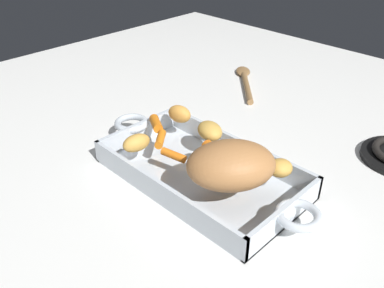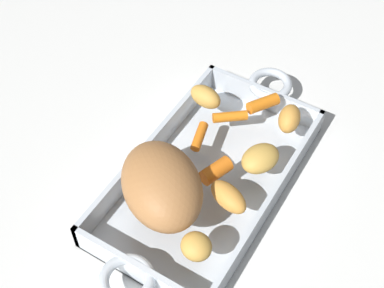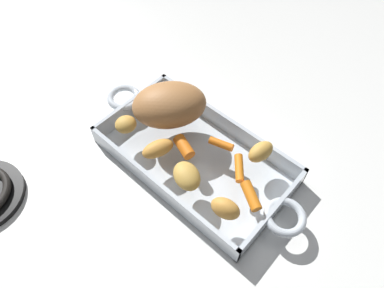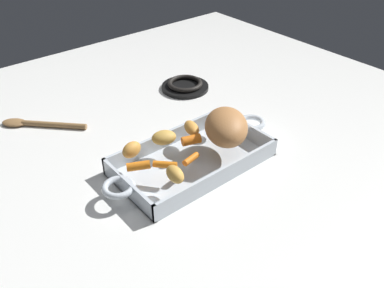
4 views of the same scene
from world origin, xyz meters
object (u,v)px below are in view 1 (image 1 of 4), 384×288
Objects in this scene: baby_carrot_southwest at (160,139)px; serving_spoon at (245,80)px; baby_carrot_southeast at (174,155)px; potato_golden_small at (136,143)px; roasting_dish at (201,172)px; baby_carrot_northeast at (213,151)px; baby_carrot_center_left at (156,124)px; potato_halved at (280,168)px; potato_corner at (179,114)px; potato_golden_large at (239,149)px; potato_whole at (210,131)px; pork_roast at (231,165)px.

serving_spoon is (0.13, -0.43, -0.05)m from baby_carrot_southwest.
serving_spoon is (0.19, -0.45, -0.05)m from baby_carrot_southeast.
potato_golden_small is 0.28× the size of serving_spoon.
baby_carrot_southeast is at bearing -156.62° from potato_golden_small.
baby_carrot_northeast is at bearing -121.72° from roasting_dish.
baby_carrot_center_left is at bearing 0.90° from baby_carrot_northeast.
potato_golden_small reaches higher than roasting_dish.
serving_spoon is at bearing -45.14° from potato_halved.
potato_corner is at bearing -67.76° from baby_carrot_southwest.
potato_golden_large is at bearing -140.32° from potato_golden_small.
baby_carrot_center_left is at bearing 148.00° from serving_spoon.
potato_corner reaches higher than serving_spoon.
potato_halved reaches higher than baby_carrot_southeast.
baby_carrot_southeast reaches higher than serving_spoon.
roasting_dish is at bearing 23.53° from potato_halved.
potato_whole reaches higher than potato_golden_large.
baby_carrot_southwest is at bearing 9.77° from roasting_dish.
potato_halved and potato_golden_large have the same top height.
baby_carrot_center_left is at bearing -9.46° from pork_roast.
pork_roast is 2.85× the size of potato_corner.
potato_golden_large is (-0.03, -0.04, 0.00)m from baby_carrot_northeast.
potato_halved is (-0.22, -0.07, 0.01)m from baby_carrot_southwest.
potato_golden_small is 0.14m from potato_whole.
potato_golden_large is at bearing 176.01° from potato_corner.
potato_golden_large reaches higher than baby_carrot_northeast.
baby_carrot_southeast is (0.12, 0.01, -0.03)m from pork_roast.
potato_whole is (-0.06, -0.08, 0.01)m from baby_carrot_southwest.
potato_corner is (0.14, -0.05, 0.01)m from baby_carrot_northeast.
pork_roast reaches higher than baby_carrot_southwest.
baby_carrot_southwest is at bearing 27.64° from potato_golden_large.
potato_whole is 0.31× the size of serving_spoon.
potato_corner reaches higher than potato_halved.
baby_carrot_southeast is 0.76× the size of potato_golden_large.
baby_carrot_northeast is 0.24× the size of serving_spoon.
roasting_dish is at bearing 120.78° from potato_whole.
potato_corner is at bearing -19.47° from baby_carrot_northeast.
potato_golden_large is at bearing -152.36° from baby_carrot_southwest.
potato_corner reaches higher than roasting_dish.
baby_carrot_center_left is 0.97× the size of baby_carrot_southwest.
potato_halved is (-0.17, 0.01, -0.00)m from potato_whole.
potato_golden_large is (-0.04, -0.05, 0.04)m from roasting_dish.
potato_corner is at bearing -48.09° from baby_carrot_southeast.
potato_golden_small is at bearing 36.32° from baby_carrot_northeast.
potato_halved reaches higher than baby_carrot_northeast.
potato_corner is at bearing -106.98° from baby_carrot_center_left.
potato_golden_small reaches higher than baby_carrot_southwest.
roasting_dish is 11.40× the size of potato_halved.
potato_whole is at bearing -88.22° from baby_carrot_southeast.
baby_carrot_center_left is 0.86× the size of potato_whole.
baby_carrot_southwest is 0.89× the size of potato_whole.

